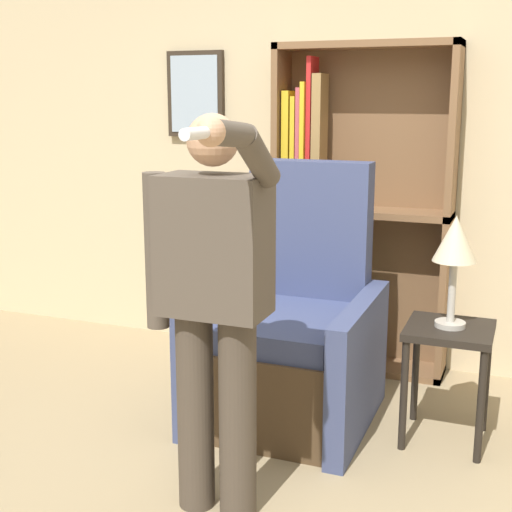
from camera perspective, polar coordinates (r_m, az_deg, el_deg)
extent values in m
cube|color=beige|center=(4.45, 9.51, 9.13)|extent=(8.00, 0.06, 2.80)
cube|color=#33281E|center=(4.79, -4.85, 12.78)|extent=(0.39, 0.04, 0.55)
cube|color=#9EB2C6|center=(4.77, -4.97, 12.78)|extent=(0.33, 0.01, 0.49)
cube|color=brown|center=(4.47, 2.00, 3.94)|extent=(0.04, 0.28, 1.97)
cube|color=brown|center=(4.25, 15.20, 3.04)|extent=(0.04, 0.28, 1.97)
cube|color=brown|center=(4.46, 8.83, 3.77)|extent=(1.07, 0.01, 1.97)
cube|color=brown|center=(4.58, 8.04, -8.47)|extent=(1.07, 0.28, 0.04)
cube|color=brown|center=(4.33, 8.43, 3.52)|extent=(1.07, 0.28, 0.04)
cube|color=brown|center=(4.28, 8.87, 16.35)|extent=(1.07, 0.28, 0.04)
cube|color=#337070|center=(4.58, 2.54, -3.60)|extent=(0.04, 0.16, 0.68)
cube|color=#9E7A47|center=(4.55, 3.07, -2.81)|extent=(0.03, 0.21, 0.82)
cube|color=gold|center=(4.57, 3.68, -4.37)|extent=(0.05, 0.22, 0.57)
cube|color=#9E7A47|center=(4.55, 4.36, -4.33)|extent=(0.04, 0.20, 0.59)
cube|color=#337070|center=(4.53, 5.06, -4.11)|extent=(0.05, 0.17, 0.64)
cube|color=#9E7A47|center=(4.50, 5.79, -3.40)|extent=(0.04, 0.18, 0.76)
cube|color=#238438|center=(4.49, 6.42, -3.67)|extent=(0.05, 0.16, 0.73)
cube|color=gold|center=(4.41, 2.68, 8.59)|extent=(0.04, 0.19, 0.69)
cube|color=gold|center=(4.40, 3.25, 8.36)|extent=(0.03, 0.18, 0.66)
cube|color=#BC4C56|center=(4.39, 3.69, 8.67)|extent=(0.02, 0.20, 0.71)
cube|color=gold|center=(4.38, 4.07, 8.87)|extent=(0.03, 0.22, 0.74)
cube|color=red|center=(4.36, 4.47, 9.81)|extent=(0.03, 0.17, 0.89)
cube|color=#9E7A47|center=(4.35, 5.09, 9.15)|extent=(0.06, 0.18, 0.79)
cube|color=#4C3823|center=(3.76, 2.46, -9.68)|extent=(0.66, 0.85, 0.46)
cube|color=#3D4770|center=(3.63, 2.30, -5.65)|extent=(0.62, 0.73, 0.12)
cube|color=#3D4770|center=(3.95, 4.34, -0.31)|extent=(0.66, 0.16, 1.09)
cube|color=#3D4770|center=(3.86, -2.91, -7.42)|extent=(0.10, 0.93, 0.68)
cube|color=#3D4770|center=(3.63, 8.22, -8.85)|extent=(0.10, 0.93, 0.68)
cylinder|color=#473D33|center=(2.96, -4.87, -12.18)|extent=(0.15, 0.15, 0.84)
cylinder|color=#473D33|center=(2.89, -1.48, -12.78)|extent=(0.15, 0.15, 0.84)
cube|color=#51473D|center=(2.71, -3.37, 0.84)|extent=(0.41, 0.24, 0.54)
sphere|color=tan|center=(2.65, -3.49, 9.25)|extent=(0.20, 0.20, 0.20)
cylinder|color=#51473D|center=(2.83, -7.99, 0.38)|extent=(0.09, 0.09, 0.62)
cylinder|color=#51473D|center=(2.47, 0.08, 7.90)|extent=(0.09, 0.28, 0.23)
cylinder|color=#51473D|center=(2.23, -2.22, 9.75)|extent=(0.08, 0.27, 0.10)
sphere|color=tan|center=(2.12, -3.65, 9.88)|extent=(0.09, 0.09, 0.09)
cylinder|color=white|center=(2.03, -4.79, 9.75)|extent=(0.04, 0.15, 0.04)
cube|color=black|center=(3.55, 15.23, -5.75)|extent=(0.41, 0.41, 0.04)
cylinder|color=black|center=(3.51, 11.74, -10.88)|extent=(0.04, 0.04, 0.55)
cylinder|color=black|center=(3.48, 17.53, -11.45)|extent=(0.04, 0.04, 0.55)
cylinder|color=black|center=(3.83, 12.65, -8.88)|extent=(0.04, 0.04, 0.55)
cylinder|color=black|center=(3.80, 17.93, -9.37)|extent=(0.04, 0.04, 0.55)
cylinder|color=#B7B2A8|center=(3.54, 15.26, -5.28)|extent=(0.15, 0.15, 0.02)
cylinder|color=#B7B2A8|center=(3.50, 15.41, -2.77)|extent=(0.04, 0.04, 0.30)
cone|color=beige|center=(3.44, 15.66, 1.36)|extent=(0.20, 0.20, 0.22)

